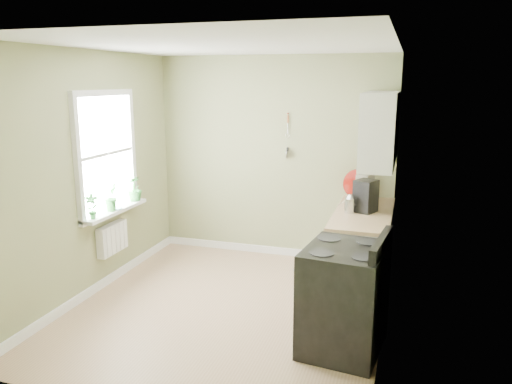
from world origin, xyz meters
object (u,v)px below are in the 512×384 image
(kettle, at_px, (350,204))
(coffee_maker, at_px, (365,197))
(stove, at_px, (344,298))
(stand_mixer, at_px, (365,189))

(kettle, xyz_separation_m, coffee_maker, (0.16, 0.09, 0.07))
(stove, relative_size, stand_mixer, 2.62)
(kettle, bearing_deg, stand_mixer, 76.86)
(stove, xyz_separation_m, stand_mixer, (-0.02, 1.86, 0.60))
(kettle, bearing_deg, coffee_maker, 29.61)
(stove, height_order, coffee_maker, coffee_maker)
(stand_mixer, relative_size, coffee_maker, 1.12)
(kettle, bearing_deg, stove, -84.44)
(stand_mixer, xyz_separation_m, coffee_maker, (0.04, -0.41, -0.00))
(kettle, height_order, coffee_maker, coffee_maker)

